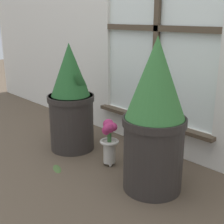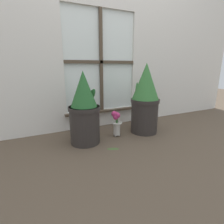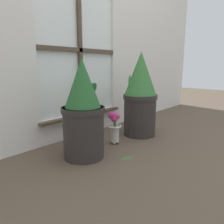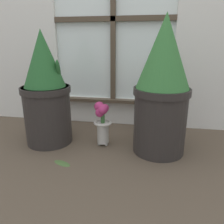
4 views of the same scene
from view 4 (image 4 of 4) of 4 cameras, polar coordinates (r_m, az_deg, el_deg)
The scene contains 5 objects.
ground_plane at distance 1.21m, azimuth -5.14°, elevation -13.46°, with size 10.00×10.00×0.00m, color brown.
potted_plant_left at distance 1.41m, azimuth -16.86°, elevation 4.85°, with size 0.30×0.30×0.70m.
potted_plant_right at distance 1.25m, azimuth 12.92°, elevation 6.04°, with size 0.32×0.32×0.77m.
flower_vase at distance 1.35m, azimuth -2.58°, elevation -2.09°, with size 0.11×0.11×0.28m.
fallen_leaf at distance 1.24m, azimuth -12.89°, elevation -12.80°, with size 0.12×0.08×0.01m.
Camera 4 is at (0.28, -1.00, 0.63)m, focal length 35.00 mm.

